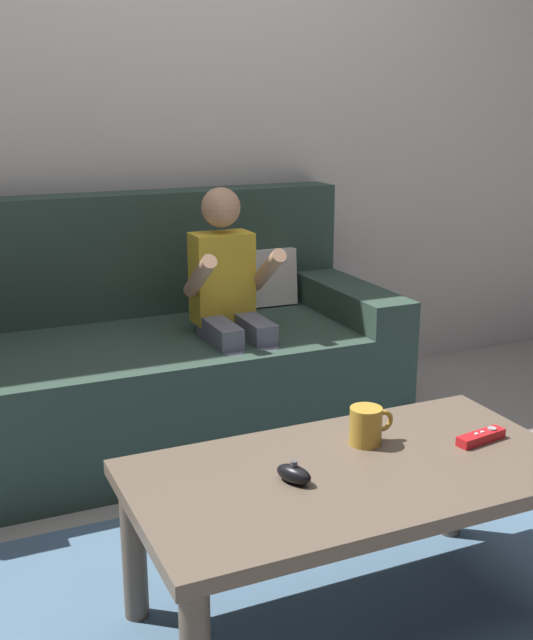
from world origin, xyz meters
The scene contains 9 objects.
ground_plane centered at (0.00, 0.00, 0.00)m, with size 8.84×8.84×0.00m, color #9E998E.
wall_back centered at (0.00, 1.56, 1.25)m, with size 4.42×0.05×2.50m, color beige.
couch centered at (-0.24, 1.18, 0.30)m, with size 1.73×0.80×0.89m.
person_seated_on_couch centered at (0.01, 0.99, 0.54)m, with size 0.30×0.37×0.93m.
coffee_table centered at (-0.12, -0.08, 0.35)m, with size 1.04×0.55×0.41m.
area_rug centered at (-0.12, -0.08, 0.00)m, with size 1.90×1.41×0.01m, color slate.
game_remote_red_near_edge centered at (0.25, -0.09, 0.42)m, with size 0.14×0.06×0.03m.
nunchuk_black centered at (-0.27, -0.09, 0.43)m, with size 0.08×0.10×0.05m.
coffee_mug centered at (-0.02, 0.02, 0.46)m, with size 0.12×0.08×0.09m.
Camera 1 is at (-0.98, -1.52, 1.24)m, focal length 44.47 mm.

